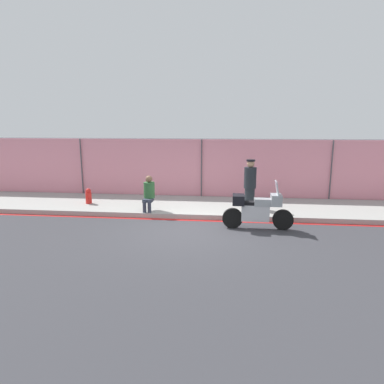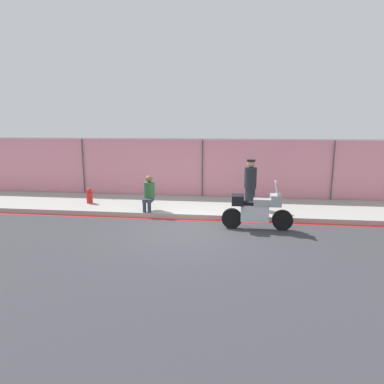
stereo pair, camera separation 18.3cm
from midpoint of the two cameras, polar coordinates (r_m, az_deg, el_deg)
ground_plane at (r=10.51m, az=-0.91°, el=-6.51°), size 120.00×120.00×0.00m
sidewalk at (r=13.14m, az=0.61°, el=-2.42°), size 39.02×3.03×0.17m
curb_paint_stripe at (r=11.62m, az=-0.18°, el=-4.72°), size 39.02×0.18×0.01m
storefront_fence at (r=14.48m, az=1.26°, el=3.71°), size 37.07×0.17×2.57m
motorcycle at (r=10.73m, az=10.32°, el=-2.87°), size 2.17×0.51×1.52m
officer_standing at (r=12.52m, az=9.23°, el=1.36°), size 0.44×0.44×1.78m
person_seated_on_curb at (r=12.21m, az=-7.63°, el=0.09°), size 0.39×0.65×1.24m
fire_hydrant at (r=13.81m, az=-17.23°, el=-0.66°), size 0.23×0.29×0.59m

